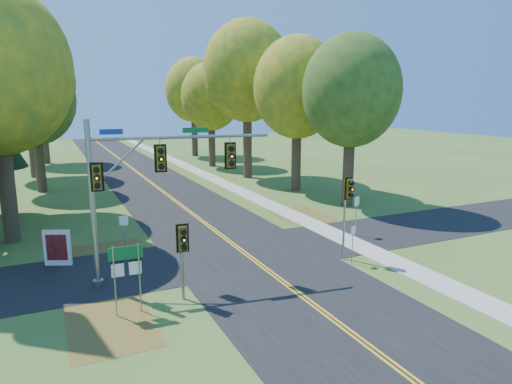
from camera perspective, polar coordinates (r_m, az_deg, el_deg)
name	(u,v)px	position (r m, az deg, el deg)	size (l,w,h in m)	color
ground	(260,265)	(22.68, 0.51, -9.09)	(160.00, 160.00, 0.00)	#375E21
road_main	(260,265)	(22.67, 0.51, -9.07)	(8.00, 160.00, 0.02)	black
road_cross	(244,252)	(24.39, -1.53, -7.57)	(60.00, 6.00, 0.02)	black
centerline_left	(258,265)	(22.63, 0.28, -9.07)	(0.10, 160.00, 0.01)	gold
centerline_right	(262,264)	(22.71, 0.74, -9.00)	(0.10, 160.00, 0.01)	gold
sidewalk_east	(362,247)	(25.80, 13.13, -6.75)	(1.60, 160.00, 0.06)	#9E998E
leaf_patch_w_near	(112,259)	(24.63, -17.61, -7.94)	(4.00, 6.00, 0.00)	brown
leaf_patch_e	(313,221)	(30.83, 7.15, -3.56)	(3.50, 8.00, 0.00)	brown
leaf_patch_w_far	(110,322)	(18.09, -17.79, -15.25)	(3.00, 5.00, 0.00)	brown
tree_e_a	(352,91)	(34.76, 11.86, 12.20)	(7.20, 7.20, 12.73)	#38281C
tree_e_b	(298,88)	(40.14, 5.23, 12.80)	(7.60, 7.60, 13.33)	#38281C
tree_w_c	(35,100)	(43.62, -25.95, 10.35)	(6.80, 6.80, 11.91)	#38281C
tree_e_c	(248,72)	(46.95, -1.06, 14.81)	(8.80, 8.80, 15.79)	#38281C
tree_w_d	(27,81)	(52.37, -26.69, 12.32)	(8.20, 8.20, 14.56)	#38281C
tree_e_d	(211,97)	(55.18, -5.60, 11.76)	(7.00, 7.00, 12.32)	#38281C
tree_w_e	(40,82)	(63.27, -25.39, 12.36)	(8.40, 8.40, 14.97)	#38281C
tree_e_e	(194,90)	(65.73, -7.79, 12.50)	(7.80, 7.80, 13.74)	#38281C
traffic_mast	(140,179)	(20.06, -14.36, 1.54)	(7.89, 1.33, 7.21)	gray
east_signal_pole	(348,198)	(22.90, 11.38, -0.70)	(0.49, 0.57, 4.25)	#909498
ped_signal_pole	(183,244)	(18.29, -9.16, -6.44)	(0.51, 0.59, 3.22)	gray
route_sign_cluster	(126,265)	(17.83, -15.90, -8.82)	(1.28, 0.09, 2.73)	gray
info_kiosk	(57,248)	(24.33, -23.57, -6.43)	(1.25, 0.70, 1.79)	silver
reg_sign_e_north	(356,209)	(27.56, 12.45, -2.04)	(0.44, 0.20, 2.41)	gray
reg_sign_e_south	(353,238)	(22.92, 12.01, -5.62)	(0.36, 0.16, 1.94)	gray
reg_sign_w	(124,229)	(23.99, -16.14, -4.42)	(0.42, 0.21, 2.31)	gray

